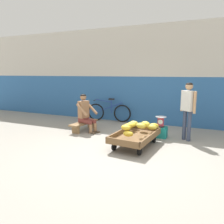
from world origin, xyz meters
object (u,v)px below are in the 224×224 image
Objects in this scene: vendor_seated at (86,113)px; customer_adult at (188,105)px; weighing_scale at (161,121)px; bicycle_near_left at (109,112)px; banana_cart at (135,137)px; plastic_crate at (160,132)px; low_bench at (84,124)px.

customer_adult is (2.93, 0.26, 0.38)m from vendor_seated.
weighing_scale is 2.52m from bicycle_near_left.
bicycle_near_left is at bearing 127.31° from banana_cart.
bicycle_near_left reaches higher than plastic_crate.
customer_adult is (0.69, 0.02, 0.80)m from plastic_crate.
weighing_scale is 0.85m from customer_adult.
bicycle_near_left is at bearing 149.05° from plastic_crate.
vendor_seated is 2.97m from customer_adult.
weighing_scale reaches higher than banana_cart.
low_bench is 3.14× the size of plastic_crate.
low_bench is 0.99× the size of vendor_seated.
bicycle_near_left is (0.08, 1.53, -0.21)m from vendor_seated.
low_bench is at bearing 162.81° from vendor_seated.
plastic_crate is (2.25, 0.24, -0.42)m from vendor_seated.
bicycle_near_left is at bearing 86.83° from vendor_seated.
vendor_seated is (-1.83, 0.76, 0.33)m from banana_cart.
low_bench is 2.35m from weighing_scale.
banana_cart is 1.10m from weighing_scale.
weighing_scale is (0.42, 0.99, 0.21)m from banana_cart.
customer_adult is (3.02, 0.23, 0.75)m from low_bench.
banana_cart is 1.33× the size of vendor_seated.
vendor_seated is at bearing -175.01° from customer_adult.
banana_cart is 1.34× the size of low_bench.
banana_cart reaches higher than plastic_crate.
vendor_seated is 3.17× the size of plastic_crate.
weighing_scale is (2.33, 0.21, 0.25)m from low_bench.
vendor_seated is at bearing -173.98° from plastic_crate.
bicycle_near_left is 3.18m from customer_adult.
bicycle_near_left is (-2.16, 1.30, -0.10)m from weighing_scale.
low_bench is at bearing -174.83° from plastic_crate.
plastic_crate is at bearing 90.00° from weighing_scale.
weighing_scale reaches higher than plastic_crate.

